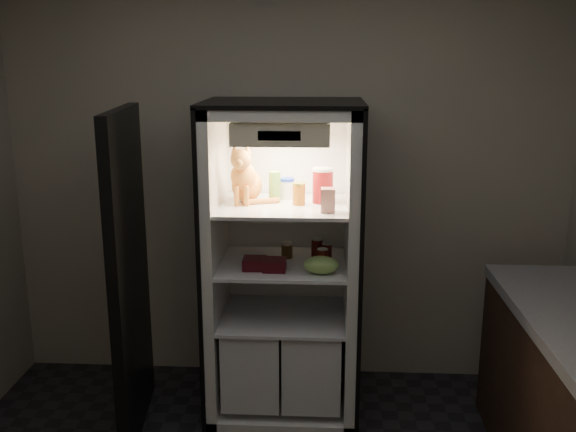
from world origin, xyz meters
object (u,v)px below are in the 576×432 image
at_px(salsa_jar, 299,194).
at_px(berry_box_right, 275,265).
at_px(condiment_jar, 287,250).
at_px(soda_can_b, 327,252).
at_px(soda_can_c, 322,259).
at_px(refrigerator, 284,283).
at_px(pepper_jar, 323,185).
at_px(tabby_cat, 245,180).
at_px(mayo_tub, 287,188).
at_px(parmesan_shaker, 275,187).
at_px(soda_can_a, 317,249).
at_px(berry_box_left, 255,263).
at_px(cream_carton, 328,200).
at_px(grape_bag, 321,265).

xyz_separation_m(salsa_jar, berry_box_right, (-0.13, -0.14, -0.38)).
distance_m(salsa_jar, condiment_jar, 0.39).
bearing_deg(soda_can_b, soda_can_c, -101.15).
distance_m(refrigerator, berry_box_right, 0.28).
height_order(salsa_jar, pepper_jar, pepper_jar).
bearing_deg(soda_can_c, condiment_jar, 139.15).
distance_m(tabby_cat, pepper_jar, 0.45).
bearing_deg(refrigerator, mayo_tub, 81.18).
bearing_deg(salsa_jar, parmesan_shaker, 152.86).
height_order(soda_can_a, berry_box_left, soda_can_a).
bearing_deg(cream_carton, refrigerator, 137.65).
xyz_separation_m(cream_carton, berry_box_left, (-0.41, 0.05, -0.38)).
distance_m(condiment_jar, berry_box_right, 0.24).
bearing_deg(berry_box_right, soda_can_b, 30.36).
bearing_deg(soda_can_c, pepper_jar, 91.66).
relative_size(cream_carton, berry_box_left, 1.03).
xyz_separation_m(soda_can_a, soda_can_c, (0.03, -0.17, -0.01)).
relative_size(tabby_cat, pepper_jar, 1.76).
height_order(salsa_jar, cream_carton, cream_carton).
bearing_deg(tabby_cat, cream_carton, -18.98).
relative_size(cream_carton, soda_can_b, 1.18).
xyz_separation_m(mayo_tub, berry_box_right, (-0.05, -0.29, -0.38)).
bearing_deg(berry_box_left, grape_bag, -8.72).
relative_size(pepper_jar, soda_can_a, 1.60).
xyz_separation_m(tabby_cat, soda_can_c, (0.45, -0.14, -0.42)).
relative_size(parmesan_shaker, soda_can_a, 1.40).
relative_size(parmesan_shaker, pepper_jar, 0.88).
distance_m(soda_can_c, berry_box_left, 0.39).
bearing_deg(pepper_jar, grape_bag, -90.71).
height_order(soda_can_a, berry_box_right, soda_can_a).
xyz_separation_m(soda_can_a, soda_can_b, (0.06, -0.04, -0.01)).
bearing_deg(berry_box_left, soda_can_c, 4.35).
relative_size(pepper_jar, soda_can_b, 1.82).
bearing_deg(cream_carton, condiment_jar, 132.53).
relative_size(parmesan_shaker, berry_box_left, 1.39).
distance_m(pepper_jar, cream_carton, 0.23).
height_order(tabby_cat, cream_carton, tabby_cat).
relative_size(pepper_jar, berry_box_right, 1.58).
distance_m(mayo_tub, soda_can_a, 0.40).
bearing_deg(pepper_jar, soda_can_b, -42.80).
xyz_separation_m(cream_carton, soda_can_b, (-0.00, 0.20, -0.36)).
height_order(parmesan_shaker, pepper_jar, pepper_jar).
bearing_deg(mayo_tub, soda_can_b, -26.62).
distance_m(parmesan_shaker, condiment_jar, 0.40).
height_order(tabby_cat, berry_box_left, tabby_cat).
distance_m(soda_can_b, soda_can_c, 0.13).
bearing_deg(berry_box_right, berry_box_left, 171.06).
distance_m(pepper_jar, condiment_jar, 0.46).
xyz_separation_m(refrigerator, pepper_jar, (0.23, -0.01, 0.60)).
height_order(pepper_jar, berry_box_left, pepper_jar).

